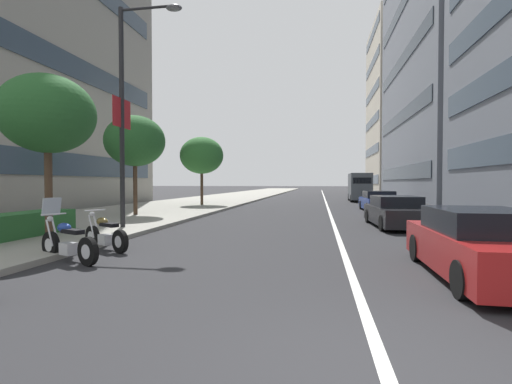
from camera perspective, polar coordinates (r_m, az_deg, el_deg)
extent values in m
plane|color=#262628|center=(4.04, 19.80, -25.83)|extent=(400.00, 400.00, 0.00)
cube|color=gray|center=(35.23, -7.93, -1.46)|extent=(160.00, 9.07, 0.15)
cube|color=silver|center=(38.58, 10.64, -1.33)|extent=(110.00, 0.16, 0.01)
cylinder|color=black|center=(10.45, -29.04, -7.12)|extent=(0.37, 0.64, 0.65)
cylinder|color=silver|center=(10.45, -29.04, -7.12)|extent=(0.25, 0.35, 0.32)
cylinder|color=black|center=(9.09, -24.44, -8.33)|extent=(0.37, 0.64, 0.65)
cylinder|color=silver|center=(9.09, -24.44, -8.33)|extent=(0.25, 0.35, 0.32)
cube|color=silver|center=(9.77, -26.91, -7.78)|extent=(0.39, 0.45, 0.28)
cube|color=black|center=(9.55, -26.40, -5.45)|extent=(0.46, 0.67, 0.10)
ellipsoid|color=navy|center=(9.85, -27.42, -4.91)|extent=(0.41, 0.52, 0.24)
cylinder|color=silver|center=(10.31, -29.21, -5.52)|extent=(0.17, 0.31, 0.64)
cylinder|color=silver|center=(10.37, -28.52, -5.47)|extent=(0.17, 0.31, 0.64)
cylinder|color=silver|center=(10.23, -28.69, -3.01)|extent=(0.56, 0.28, 0.04)
sphere|color=silver|center=(10.40, -29.14, -3.61)|extent=(0.14, 0.14, 0.14)
cube|color=#B2BCC6|center=(10.30, -28.95, -1.98)|extent=(0.45, 0.29, 0.44)
cylinder|color=silver|center=(9.62, -25.34, -8.59)|extent=(0.36, 0.66, 0.16)
cylinder|color=black|center=(11.64, -23.87, -6.28)|extent=(0.41, 0.59, 0.62)
cylinder|color=silver|center=(11.64, -23.87, -6.28)|extent=(0.26, 0.33, 0.31)
cylinder|color=black|center=(10.38, -20.19, -7.17)|extent=(0.41, 0.59, 0.62)
cylinder|color=silver|center=(10.38, -20.19, -7.17)|extent=(0.26, 0.33, 0.31)
cube|color=silver|center=(11.01, -22.14, -6.78)|extent=(0.41, 0.46, 0.28)
cube|color=black|center=(10.80, -21.70, -4.71)|extent=(0.51, 0.67, 0.10)
ellipsoid|color=brown|center=(11.10, -22.58, -4.25)|extent=(0.44, 0.52, 0.24)
cylinder|color=silver|center=(11.50, -24.02, -4.83)|extent=(0.19, 0.30, 0.64)
cylinder|color=silver|center=(11.57, -23.40, -4.79)|extent=(0.19, 0.30, 0.64)
cylinder|color=silver|center=(11.42, -23.55, -2.59)|extent=(0.54, 0.33, 0.04)
sphere|color=silver|center=(11.59, -23.95, -3.13)|extent=(0.14, 0.14, 0.14)
cylinder|color=silver|center=(10.85, -20.76, -7.46)|extent=(0.42, 0.64, 0.16)
cube|color=maroon|center=(8.41, 31.27, -7.84)|extent=(4.43, 1.82, 0.74)
cube|color=black|center=(8.31, 31.41, -3.81)|extent=(2.30, 1.66, 0.45)
cylinder|color=black|center=(9.59, 23.55, -7.90)|extent=(0.62, 0.23, 0.62)
cylinder|color=black|center=(10.08, 32.59, -7.55)|extent=(0.62, 0.23, 0.62)
cylinder|color=black|center=(6.84, 29.26, -11.72)|extent=(0.62, 0.23, 0.62)
cube|color=black|center=(16.55, 20.68, -3.33)|extent=(4.72, 2.03, 0.69)
cube|color=black|center=(16.54, 20.67, -1.35)|extent=(2.39, 1.78, 0.45)
cylinder|color=black|center=(17.89, 16.93, -3.55)|extent=(0.63, 0.25, 0.62)
cylinder|color=black|center=(18.25, 22.08, -3.50)|extent=(0.63, 0.25, 0.62)
cylinder|color=black|center=(14.89, 18.96, -4.56)|extent=(0.63, 0.25, 0.62)
cylinder|color=black|center=(15.32, 25.06, -4.45)|extent=(0.63, 0.25, 0.62)
cube|color=navy|center=(25.44, 18.29, -1.67)|extent=(4.35, 2.02, 0.70)
cube|color=black|center=(25.29, 18.35, -0.37)|extent=(2.26, 1.80, 0.46)
cylinder|color=black|center=(26.71, 15.92, -1.92)|extent=(0.63, 0.24, 0.62)
cylinder|color=black|center=(27.00, 19.52, -1.91)|extent=(0.63, 0.24, 0.62)
cylinder|color=black|center=(23.92, 16.89, -2.31)|extent=(0.63, 0.24, 0.62)
cylinder|color=black|center=(24.25, 20.90, -2.29)|extent=(0.63, 0.24, 0.62)
cube|color=#4C5156|center=(38.06, 15.66, 0.84)|extent=(5.39, 2.06, 2.54)
cube|color=black|center=(35.41, 16.03, 1.71)|extent=(0.07, 1.64, 0.56)
cylinder|color=black|center=(39.84, 14.17, -0.75)|extent=(0.73, 0.27, 0.72)
cylinder|color=black|center=(39.98, 16.68, -0.76)|extent=(0.73, 0.27, 0.72)
cylinder|color=black|center=(36.21, 14.50, -0.96)|extent=(0.73, 0.27, 0.72)
cylinder|color=black|center=(36.36, 17.27, -0.97)|extent=(0.73, 0.27, 0.72)
cylinder|color=#232326|center=(15.20, -19.96, 10.65)|extent=(0.18, 0.18, 8.30)
cylinder|color=#232326|center=(15.90, -16.42, 25.54)|extent=(0.10, 2.12, 0.10)
ellipsoid|color=slate|center=(15.47, -12.50, 25.94)|extent=(0.44, 0.60, 0.20)
cube|color=#B21E23|center=(14.93, -20.64, 11.55)|extent=(0.56, 0.03, 1.10)
cube|color=#B21E23|center=(15.53, -19.31, 11.17)|extent=(0.56, 0.03, 1.10)
cylinder|color=#473323|center=(12.70, -29.31, -0.26)|extent=(0.22, 0.22, 2.72)
ellipsoid|color=#265B28|center=(12.86, -29.44, 10.43)|extent=(2.74, 2.74, 2.33)
cylinder|color=#473323|center=(20.71, -18.09, 0.45)|extent=(0.22, 0.22, 2.73)
ellipsoid|color=#265B28|center=(20.82, -18.14, 7.48)|extent=(3.16, 3.16, 2.68)
cylinder|color=#473323|center=(29.03, -8.34, 0.60)|extent=(0.22, 0.22, 2.56)
ellipsoid|color=#2D6B2D|center=(29.10, -8.36, 5.59)|extent=(3.35, 3.35, 2.84)
cube|color=slate|center=(52.06, 32.24, 20.19)|extent=(27.02, 18.52, 37.54)
cube|color=#2D3842|center=(46.52, 21.33, 2.76)|extent=(24.32, 0.08, 1.50)
cube|color=#2D3842|center=(47.13, 21.40, 10.63)|extent=(24.32, 0.08, 1.50)
cube|color=#2D3842|center=(48.59, 21.48, 18.17)|extent=(24.32, 0.08, 1.50)
cube|color=#2D3842|center=(50.84, 21.55, 25.15)|extent=(24.32, 0.08, 1.50)
cube|color=beige|center=(73.64, 24.80, 11.70)|extent=(18.14, 18.65, 30.28)
cube|color=#384756|center=(70.59, 17.32, 1.84)|extent=(16.33, 0.08, 1.50)
cube|color=#384756|center=(70.82, 17.36, 6.05)|extent=(16.33, 0.08, 1.50)
cube|color=#384756|center=(71.44, 17.39, 10.22)|extent=(16.33, 0.08, 1.50)
cube|color=#384756|center=(72.42, 17.42, 14.29)|extent=(16.33, 0.08, 1.50)
cube|color=#384756|center=(73.76, 17.45, 18.24)|extent=(16.33, 0.08, 1.50)
cube|color=#384756|center=(75.44, 17.48, 22.03)|extent=(16.33, 0.08, 1.50)
cube|color=#384756|center=(27.57, -26.25, 3.78)|extent=(21.52, 0.08, 1.50)
cube|color=#384756|center=(28.61, -26.40, 17.00)|extent=(21.52, 0.08, 1.50)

